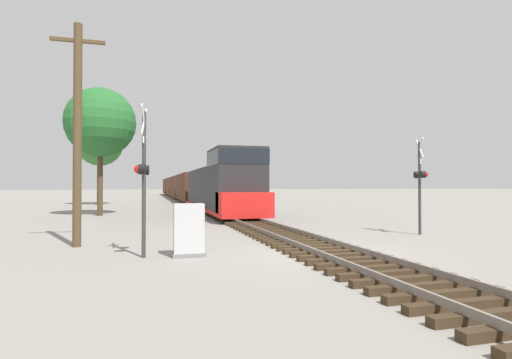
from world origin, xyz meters
TOP-DOWN VIEW (x-y plane):
  - ground_plane at (0.00, 0.00)m, footprint 400.00×400.00m
  - rail_track_bed at (0.00, -0.00)m, footprint 2.60×160.00m
  - freight_train at (0.00, 47.92)m, footprint 3.06×78.76m
  - crossing_signal_near at (-5.50, 0.89)m, footprint 0.44×1.01m
  - crossing_signal_far at (6.08, 3.40)m, footprint 0.56×1.01m
  - relay_cabinet at (-4.17, 0.71)m, footprint 0.98×0.55m
  - utility_pole at (-7.72, 3.64)m, footprint 1.80×0.29m
  - tree_far_right at (-8.52, 18.58)m, footprint 4.87×4.87m
  - tree_mid_background at (-10.29, 35.09)m, footprint 4.98×4.98m

SIDE VIEW (x-z plane):
  - ground_plane at x=0.00m, z-range 0.00..0.00m
  - rail_track_bed at x=0.00m, z-range -0.02..0.29m
  - relay_cabinet at x=-4.17m, z-range -0.01..1.58m
  - freight_train at x=0.00m, z-range -0.32..4.09m
  - crossing_signal_far at x=6.08m, z-range 0.33..4.52m
  - crossing_signal_near at x=-5.50m, z-range 0.25..4.75m
  - utility_pole at x=-7.72m, z-range 0.13..7.93m
  - tree_far_right at x=-8.52m, z-range 2.05..11.06m
  - tree_mid_background at x=-10.29m, z-range 2.09..11.34m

